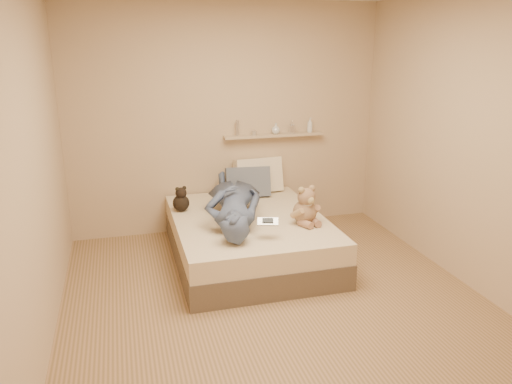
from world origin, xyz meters
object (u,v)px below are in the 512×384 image
object	(u,v)px
pillow_grey	(248,182)
person	(234,201)
game_console	(268,222)
dark_plush	(181,200)
bed	(249,238)
teddy_bear	(306,208)
wall_shelf	(274,135)
pillow_cream	(258,175)

from	to	relation	value
pillow_grey	person	world-z (taller)	person
game_console	dark_plush	distance (m)	1.17
bed	dark_plush	xyz separation A→B (m)	(-0.63, 0.38, 0.34)
teddy_bear	wall_shelf	distance (m)	1.33
teddy_bear	person	bearing A→B (deg)	152.64
person	wall_shelf	distance (m)	1.24
pillow_cream	person	xyz separation A→B (m)	(-0.49, -0.83, -0.02)
game_console	teddy_bear	size ratio (longest dim) A/B	0.52
person	wall_shelf	bearing A→B (deg)	-115.14
bed	pillow_grey	distance (m)	0.81
pillow_cream	pillow_grey	bearing A→B (deg)	-139.39
pillow_cream	pillow_grey	world-z (taller)	pillow_cream
game_console	person	distance (m)	0.63
dark_plush	person	bearing A→B (deg)	-37.85
game_console	bed	bearing A→B (deg)	92.11
game_console	teddy_bear	xyz separation A→B (m)	(0.47, 0.27, -0.01)
person	wall_shelf	xyz separation A→B (m)	(0.70, 0.90, 0.47)
person	teddy_bear	bearing A→B (deg)	165.41
wall_shelf	pillow_grey	bearing A→B (deg)	-149.88
teddy_bear	wall_shelf	size ratio (longest dim) A/B	0.32
bed	wall_shelf	size ratio (longest dim) A/B	1.58
teddy_bear	person	distance (m)	0.72
pillow_grey	pillow_cream	bearing A→B (deg)	40.61
person	bed	bearing A→B (deg)	-168.95
person	wall_shelf	world-z (taller)	wall_shelf
teddy_bear	dark_plush	size ratio (longest dim) A/B	1.44
bed	pillow_cream	world-z (taller)	pillow_cream
bed	pillow_grey	size ratio (longest dim) A/B	3.80
pillow_cream	pillow_grey	size ratio (longest dim) A/B	1.10
pillow_cream	wall_shelf	world-z (taller)	wall_shelf
bed	teddy_bear	bearing A→B (deg)	-33.87
pillow_grey	wall_shelf	world-z (taller)	wall_shelf
bed	pillow_grey	world-z (taller)	pillow_grey
game_console	wall_shelf	size ratio (longest dim) A/B	0.17
bed	dark_plush	bearing A→B (deg)	149.26
game_console	wall_shelf	distance (m)	1.67
bed	person	distance (m)	0.44
teddy_bear	pillow_grey	world-z (taller)	teddy_bear
pillow_cream	teddy_bear	bearing A→B (deg)	-82.51
dark_plush	wall_shelf	bearing A→B (deg)	24.30
bed	game_console	distance (m)	0.71
teddy_bear	dark_plush	bearing A→B (deg)	147.87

